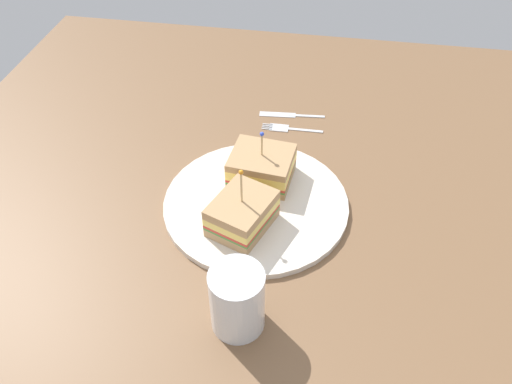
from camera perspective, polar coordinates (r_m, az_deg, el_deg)
The scene contains 7 objects.
ground_plane at distance 82.80cm, azimuth -0.00°, elevation -2.01°, with size 118.85×118.85×2.00cm, color brown.
plate at distance 81.72cm, azimuth -0.00°, elevation -1.27°, with size 29.27×29.27×1.03cm, color silver.
sandwich_half_front at distance 83.62cm, azimuth 0.50°, elevation 2.85°, with size 10.60×9.43×9.51cm.
sandwich_half_back at distance 75.93cm, azimuth -1.55°, elevation -2.37°, with size 10.45×11.66×11.04cm.
drink_glass at distance 65.12cm, azimuth -2.09°, elevation -12.06°, with size 6.92×6.92×9.66cm.
fork at distance 97.56cm, azimuth 3.29°, elevation 7.09°, with size 11.52×2.24×0.35cm.
knife at distance 101.08cm, azimuth 3.63°, elevation 8.55°, with size 12.57×2.07×0.35cm.
Camera 1 is at (-9.60, 56.92, 58.36)cm, focal length 36.09 mm.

